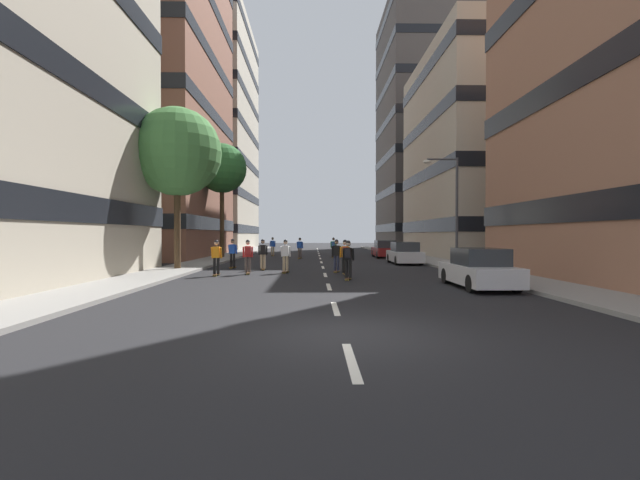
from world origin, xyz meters
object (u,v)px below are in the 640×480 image
(parked_car_near, at_px, (404,254))
(parked_car_mid, at_px, (479,270))
(parked_car_far, at_px, (385,250))
(streetlamp_right, at_px, (451,199))
(street_tree_mid, at_px, (222,169))
(skater_1, at_px, (273,246))
(skater_4, at_px, (348,257))
(skater_7, at_px, (216,256))
(skater_5, at_px, (333,246))
(skater_9, at_px, (336,254))
(skater_0, at_px, (300,247))
(skater_6, at_px, (345,255))
(skater_8, at_px, (248,255))
(skater_2, at_px, (233,252))
(skater_10, at_px, (286,254))
(skater_3, at_px, (263,253))
(street_tree_near, at_px, (177,152))

(parked_car_near, height_order, parked_car_mid, same)
(parked_car_far, xyz_separation_m, streetlamp_right, (1.91, -12.43, 3.44))
(street_tree_mid, xyz_separation_m, skater_1, (3.84, 4.53, -6.58))
(skater_4, distance_m, skater_7, 6.65)
(skater_5, bearing_deg, skater_9, -92.05)
(skater_0, xyz_separation_m, skater_6, (2.73, -14.74, 0.03))
(skater_0, xyz_separation_m, skater_8, (-2.23, -14.45, 0.03))
(skater_8, bearing_deg, skater_2, 110.71)
(parked_car_far, bearing_deg, parked_car_mid, -90.00)
(skater_7, relative_size, skater_10, 1.00)
(parked_car_mid, relative_size, skater_2, 2.47)
(parked_car_far, distance_m, skater_2, 16.46)
(parked_car_mid, xyz_separation_m, skater_9, (-5.07, 6.96, 0.29))
(parked_car_far, bearing_deg, streetlamp_right, -81.24)
(skater_7, xyz_separation_m, skater_8, (1.42, 0.85, 0.03))
(skater_6, relative_size, skater_7, 1.00)
(street_tree_mid, relative_size, skater_6, 5.36)
(skater_5, relative_size, skater_7, 1.00)
(skater_2, bearing_deg, parked_car_near, 18.37)
(skater_0, bearing_deg, skater_10, -91.46)
(skater_6, bearing_deg, skater_5, 89.40)
(skater_0, bearing_deg, parked_car_far, 12.22)
(skater_3, xyz_separation_m, skater_8, (-0.47, -2.66, 0.03))
(street_tree_mid, distance_m, skater_6, 18.66)
(skater_3, distance_m, skater_7, 3.99)
(parked_car_mid, height_order, skater_7, skater_7)
(skater_2, relative_size, skater_7, 1.00)
(street_tree_near, distance_m, skater_7, 7.16)
(parked_car_far, xyz_separation_m, skater_9, (-5.07, -14.93, 0.29))
(skater_2, bearing_deg, skater_5, 60.60)
(parked_car_near, distance_m, skater_8, 12.39)
(skater_10, bearing_deg, skater_2, 136.08)
(parked_car_far, height_order, skater_10, skater_10)
(parked_car_far, relative_size, street_tree_near, 0.49)
(parked_car_far, relative_size, skater_3, 2.47)
(parked_car_mid, relative_size, street_tree_mid, 0.46)
(parked_car_far, bearing_deg, skater_10, -116.96)
(parked_car_mid, distance_m, skater_10, 10.19)
(streetlamp_right, bearing_deg, parked_car_mid, -101.44)
(streetlamp_right, xyz_separation_m, skater_1, (-12.08, 15.41, -3.15))
(parked_car_mid, height_order, skater_5, skater_5)
(skater_0, height_order, skater_6, same)
(skater_3, xyz_separation_m, skater_10, (1.42, -1.93, 0.00))
(skater_0, relative_size, skater_7, 1.00)
(skater_3, height_order, skater_5, same)
(street_tree_near, xyz_separation_m, skater_8, (4.32, -2.37, -5.66))
(skater_4, distance_m, skater_9, 4.00)
(skater_8, bearing_deg, skater_4, -30.13)
(skater_0, bearing_deg, skater_6, -79.50)
(parked_car_mid, xyz_separation_m, parked_car_far, (0.00, 21.89, 0.00))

